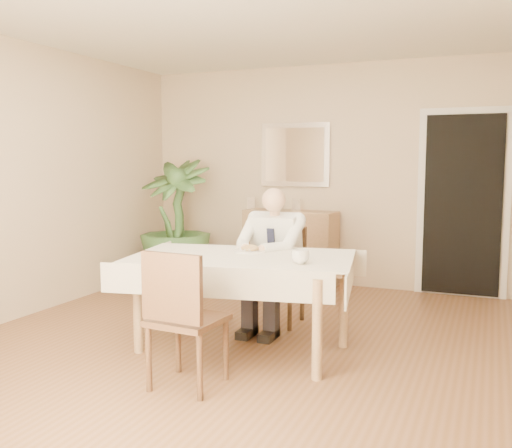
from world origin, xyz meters
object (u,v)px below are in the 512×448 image
at_px(coffee_mug, 300,257).
at_px(potted_palm, 175,222).
at_px(sideboard, 290,247).
at_px(seated_man, 270,252).
at_px(chair_near, 181,312).
at_px(chair_far, 281,269).
at_px(dining_table, 242,266).

height_order(coffee_mug, potted_palm, potted_palm).
bearing_deg(sideboard, coffee_mug, -64.41).
distance_m(seated_man, sideboard, 1.90).
bearing_deg(sideboard, chair_near, -78.06).
distance_m(chair_far, coffee_mug, 1.19).
distance_m(dining_table, chair_near, 0.89).
bearing_deg(sideboard, dining_table, -74.64).
distance_m(coffee_mug, potted_palm, 3.05).
bearing_deg(sideboard, seated_man, -71.36).
distance_m(dining_table, sideboard, 2.47).
height_order(chair_far, sideboard, sideboard).
relative_size(seated_man, coffee_mug, 9.73).
distance_m(dining_table, chair_far, 0.90).
relative_size(dining_table, chair_near, 2.05).
bearing_deg(potted_palm, dining_table, -47.89).
xyz_separation_m(chair_far, seated_man, (-0.00, -0.29, 0.20)).
bearing_deg(dining_table, chair_near, -102.87).
height_order(sideboard, potted_palm, potted_palm).
bearing_deg(chair_near, sideboard, 101.21).
bearing_deg(dining_table, chair_far, 79.75).
bearing_deg(chair_near, seated_man, 92.61).
xyz_separation_m(coffee_mug, potted_palm, (-2.25, 2.06, -0.05)).
bearing_deg(sideboard, chair_far, -68.94).
bearing_deg(chair_near, coffee_mug, 56.38).
distance_m(dining_table, seated_man, 0.59).
bearing_deg(seated_man, coffee_mug, -54.78).
distance_m(chair_far, potted_palm, 2.03).
relative_size(seated_man, sideboard, 1.12).
distance_m(seated_man, coffee_mug, 0.91).
xyz_separation_m(sideboard, potted_palm, (-1.28, -0.51, 0.30)).
xyz_separation_m(dining_table, chair_near, (-0.04, -0.87, -0.15)).
bearing_deg(seated_man, sideboard, 103.73).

